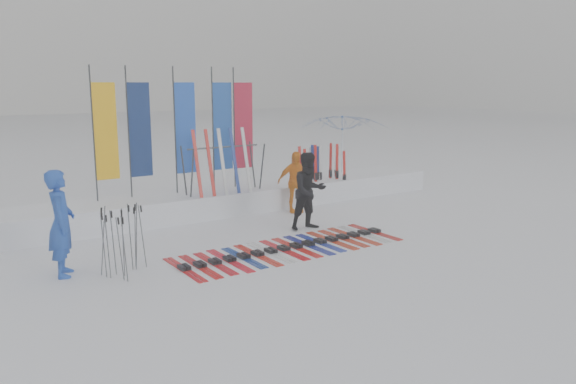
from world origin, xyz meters
TOP-DOWN VIEW (x-y plane):
  - ground at (0.00, 0.00)m, footprint 120.00×120.00m
  - snow_bank at (0.00, 4.60)m, footprint 14.00×1.60m
  - person_blue at (-4.60, 1.63)m, footprint 0.64×0.80m
  - person_black at (0.95, 1.82)m, footprint 0.92×0.74m
  - person_yellow at (1.70, 3.46)m, footprint 1.03×0.72m
  - tent_canopy at (4.72, 5.08)m, footprint 3.01×3.05m
  - ski_row at (-0.35, 0.70)m, footprint 4.89×1.70m
  - pole_cluster at (-3.71, 1.11)m, footprint 0.86×0.81m
  - feather_flags at (-0.88, 4.87)m, footprint 4.25×0.20m
  - ski_rack at (-0.02, 4.20)m, footprint 2.04×0.80m
  - upright_skis at (3.27, 4.38)m, footprint 1.55×0.79m

SIDE VIEW (x-z plane):
  - ground at x=0.00m, z-range 0.00..0.00m
  - ski_row at x=-0.35m, z-range 0.00..0.07m
  - snow_bank at x=0.00m, z-range 0.00..0.60m
  - pole_cluster at x=-3.71m, z-range -0.03..1.23m
  - upright_skis at x=3.27m, z-range -0.04..1.62m
  - person_yellow at x=1.70m, z-range 0.00..1.63m
  - person_black at x=0.95m, z-range 0.00..1.81m
  - person_blue at x=-4.60m, z-range 0.00..1.91m
  - tent_canopy at x=4.72m, z-range 0.00..2.52m
  - ski_rack at x=-0.02m, z-range 0.77..2.00m
  - feather_flags at x=-0.88m, z-range 0.64..3.84m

